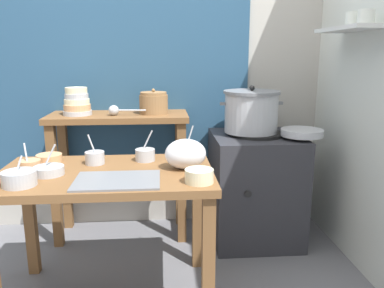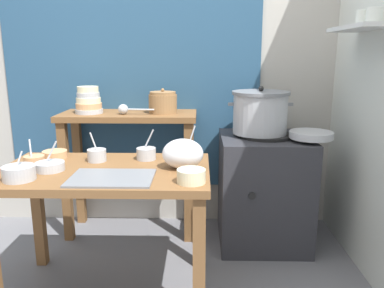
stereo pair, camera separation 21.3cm
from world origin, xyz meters
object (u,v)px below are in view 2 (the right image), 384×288
at_px(clay_pot, 163,103).
at_px(prep_bowl_1, 55,154).
at_px(back_shelf_table, 130,143).
at_px(prep_bowl_3, 97,155).
at_px(prep_bowl_0, 50,166).
at_px(bowl_stack_enamel, 89,101).
at_px(prep_bowl_4, 146,153).
at_px(stove_block, 263,189).
at_px(serving_tray, 112,178).
at_px(prep_bowl_2, 19,172).
at_px(ladle, 124,109).
at_px(prep_bowl_5, 191,152).
at_px(wide_pan, 311,135).
at_px(prep_bowl_7, 191,175).
at_px(prep_table, 105,189).
at_px(steamer_pot, 260,112).
at_px(plastic_bag, 183,154).
at_px(prep_bowl_6, 34,160).

height_order(clay_pot, prep_bowl_1, clay_pot).
distance_m(back_shelf_table, prep_bowl_3, 0.63).
height_order(prep_bowl_0, prep_bowl_3, prep_bowl_3).
bearing_deg(bowl_stack_enamel, prep_bowl_4, -49.58).
distance_m(stove_block, prep_bowl_1, 1.40).
bearing_deg(serving_tray, prep_bowl_4, 71.73).
relative_size(bowl_stack_enamel, prep_bowl_2, 1.25).
distance_m(bowl_stack_enamel, prep_bowl_3, 0.67).
distance_m(prep_bowl_0, prep_bowl_3, 0.27).
bearing_deg(clay_pot, ladle, -166.38).
bearing_deg(prep_bowl_5, stove_block, 38.69).
relative_size(wide_pan, prep_bowl_1, 1.99).
distance_m(stove_block, prep_bowl_4, 0.95).
distance_m(stove_block, prep_bowl_5, 0.74).
height_order(serving_tray, prep_bowl_2, prep_bowl_2).
xyz_separation_m(clay_pot, serving_tray, (-0.16, -0.94, -0.25)).
bearing_deg(prep_bowl_7, prep_bowl_5, 91.81).
bearing_deg(bowl_stack_enamel, clay_pot, 2.16).
relative_size(prep_bowl_3, prep_bowl_7, 1.24).
distance_m(back_shelf_table, wide_pan, 1.25).
distance_m(ladle, prep_bowl_4, 0.59).
bearing_deg(prep_table, clay_pot, 72.67).
bearing_deg(serving_tray, stove_block, 42.85).
height_order(steamer_pot, plastic_bag, steamer_pot).
relative_size(clay_pot, prep_bowl_4, 1.15).
height_order(prep_table, serving_tray, serving_tray).
distance_m(bowl_stack_enamel, prep_bowl_2, 0.97).
relative_size(prep_bowl_1, prep_bowl_3, 0.83).
bearing_deg(ladle, bowl_stack_enamel, 170.44).
relative_size(bowl_stack_enamel, prep_bowl_4, 1.12).
distance_m(prep_table, prep_bowl_7, 0.53).
bearing_deg(wide_pan, plastic_bag, -148.75).
bearing_deg(prep_bowl_6, ladle, 60.21).
height_order(prep_bowl_1, prep_bowl_2, prep_bowl_2).
height_order(prep_bowl_2, prep_bowl_7, prep_bowl_2).
height_order(ladle, prep_bowl_3, ladle).
bearing_deg(prep_bowl_0, wide_pan, 19.90).
bearing_deg(serving_tray, ladle, 96.47).
relative_size(wide_pan, prep_bowl_4, 1.61).
relative_size(ladle, prep_bowl_1, 1.82).
height_order(prep_bowl_6, prep_bowl_7, prep_bowl_6).
relative_size(steamer_pot, prep_bowl_6, 3.13).
xyz_separation_m(prep_bowl_0, prep_bowl_6, (-0.12, 0.09, 0.00)).
bearing_deg(steamer_pot, prep_bowl_2, -146.17).
bearing_deg(back_shelf_table, serving_tray, -84.83).
relative_size(bowl_stack_enamel, prep_bowl_5, 1.04).
xyz_separation_m(bowl_stack_enamel, prep_bowl_4, (0.48, -0.56, -0.23)).
bearing_deg(prep_table, prep_bowl_1, 148.69).
xyz_separation_m(plastic_bag, prep_bowl_5, (0.03, 0.22, -0.05)).
relative_size(serving_tray, prep_bowl_0, 2.65).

